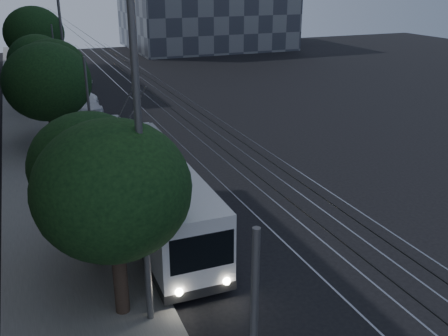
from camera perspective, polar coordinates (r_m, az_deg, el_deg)
ground at (r=20.88m, az=4.43°, el=-6.96°), size 120.00×120.00×0.00m
sidewalk at (r=37.66m, az=-20.21°, el=4.77°), size 5.00×90.00×0.15m
tram_rails at (r=39.24m, az=-5.48°, el=6.49°), size 4.52×90.00×0.02m
overhead_wires at (r=37.09m, az=-16.94°, el=10.32°), size 2.23×90.00×6.00m
trolleybus at (r=20.50m, az=-8.02°, el=-2.73°), size 2.56×11.63×5.63m
pickup_silver at (r=30.10m, az=-11.42°, el=3.39°), size 3.36×6.52×1.76m
car_white_a at (r=33.54m, az=-12.49°, el=4.71°), size 1.73×3.88×1.30m
car_white_b at (r=40.06m, az=-15.61°, el=7.09°), size 2.30×4.76×1.34m
car_white_c at (r=43.13m, az=-16.51°, el=7.98°), size 3.04×4.42×1.38m
car_white_d at (r=51.77m, az=-16.44°, el=9.97°), size 2.82×3.95×1.25m
tree_0 at (r=14.29m, az=-12.60°, el=-2.50°), size 4.46×4.46×6.22m
tree_1 at (r=17.55m, az=-15.19°, el=0.29°), size 4.05×4.05×5.62m
tree_2 at (r=30.94m, az=-19.54°, el=9.24°), size 5.03×5.03×6.37m
tree_3 at (r=33.64m, az=-19.05°, el=10.40°), size 4.42×4.42×6.24m
tree_4 at (r=41.13m, az=-20.54°, el=11.39°), size 4.35×4.35×5.81m
tree_5 at (r=53.71m, az=-20.87°, el=14.18°), size 5.74×5.74×7.22m
streetlamp_near at (r=13.20m, az=-8.00°, el=5.55°), size 2.52×0.44×10.50m
streetlamp_far at (r=39.01m, az=-17.39°, el=13.88°), size 2.24×0.44×9.16m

